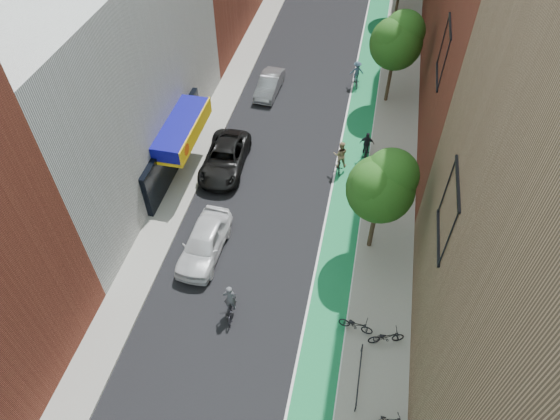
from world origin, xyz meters
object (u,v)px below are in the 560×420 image
Objects in this scene: parked_car_white at (204,242)px; parked_car_silver at (269,84)px; parked_car_black at (225,158)px; cyclist_lane_mid at (366,149)px; cyclist_lane_far at (356,75)px; cyclist_lane_near at (340,158)px; cyclist_lead at (230,305)px.

parked_car_white is 1.18× the size of parked_car_silver.
parked_car_black is 2.80× the size of cyclist_lane_mid.
cyclist_lane_far is (-1.50, 8.38, 0.15)m from cyclist_lane_mid.
cyclist_lane_near reaches higher than parked_car_silver.
cyclist_lane_near reaches higher than cyclist_lane_far.
parked_car_silver is at bearing -58.80° from cyclist_lane_near.
parked_car_white is 4.14m from cyclist_lead.
parked_car_white is 19.03m from cyclist_lane_far.
cyclist_lane_near reaches higher than parked_car_black.
cyclist_lane_near reaches higher than cyclist_lane_mid.
parked_car_black is 9.02m from cyclist_lane_mid.
parked_car_silver is at bearing -93.25° from cyclist_lead.
cyclist_lane_far is at bearing -98.09° from cyclist_lane_near.
cyclist_lane_near is 9.93m from cyclist_lane_far.
cyclist_lane_mid is at bearing -122.65° from cyclist_lead.
cyclist_lane_near is 1.12× the size of cyclist_lane_mid.
cyclist_lead reaches higher than cyclist_lane_mid.
parked_car_white is at bearing -87.18° from parked_car_silver.
cyclist_lead is at bearing -52.89° from parked_car_white.
cyclist_lane_far is (6.20, 2.35, 0.17)m from parked_car_silver.
cyclist_lead is at bearing -80.02° from parked_car_silver.
parked_car_black is at bearing 1.91° from cyclist_lane_near.
cyclist_lane_near reaches higher than parked_car_white.
cyclist_lane_near is 2.17m from cyclist_lane_mid.
parked_car_white reaches higher than parked_car_silver.
parked_car_silver is 6.63m from cyclist_lane_far.
parked_car_silver is (0.87, 8.82, -0.08)m from parked_car_black.
parked_car_silver is 19.17m from cyclist_lead.
cyclist_lane_near is (6.21, 8.06, 0.15)m from parked_car_white.
cyclist_lane_near is (6.20, -7.58, 0.30)m from parked_car_silver.
cyclist_lane_far is (7.07, 11.17, 0.09)m from parked_car_black.
parked_car_black is at bearing 43.37° from cyclist_lane_far.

